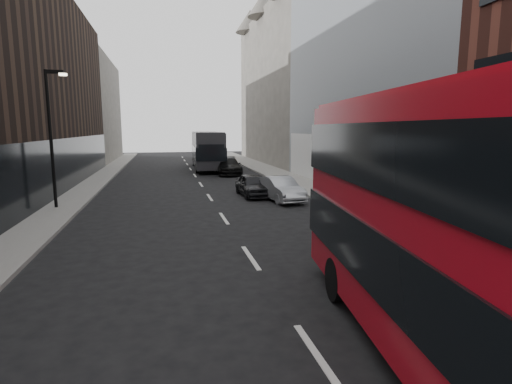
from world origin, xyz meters
TOP-DOWN VIEW (x-y plane):
  - sidewalk_right at (7.50, 25.00)m, footprint 3.00×80.00m
  - sidewalk_left at (-8.00, 25.00)m, footprint 2.00×80.00m
  - building_modern_block at (11.47, 21.00)m, footprint 5.03×22.00m
  - building_victorian at (11.38, 44.00)m, footprint 6.50×24.00m
  - building_left_mid at (-11.50, 30.00)m, footprint 5.00×24.00m
  - building_left_far at (-11.50, 52.00)m, footprint 5.00×20.00m
  - street_lamp at (-8.22, 18.00)m, footprint 1.06×0.22m
  - red_bus at (2.06, 0.32)m, footprint 4.44×12.30m
  - grey_bus at (1.74, 37.62)m, footprint 3.30×12.17m
  - car_a at (2.74, 19.96)m, footprint 1.81×4.19m
  - car_b at (3.98, 18.00)m, footprint 2.04×4.49m
  - car_c at (3.14, 32.25)m, footprint 2.49×5.49m

SIDE VIEW (x-z plane):
  - sidewalk_right at x=7.50m, z-range 0.00..0.15m
  - sidewalk_left at x=-8.00m, z-range 0.00..0.15m
  - car_a at x=2.74m, z-range 0.00..1.41m
  - car_b at x=3.98m, z-range 0.00..1.43m
  - car_c at x=3.14m, z-range 0.00..1.56m
  - grey_bus at x=1.74m, z-range 0.14..4.03m
  - red_bus at x=2.06m, z-range 0.27..5.14m
  - street_lamp at x=-8.22m, z-range 0.68..7.68m
  - building_left_far at x=-11.50m, z-range 0.00..13.00m
  - building_left_mid at x=-11.50m, z-range 0.00..14.00m
  - building_victorian at x=11.38m, z-range -0.84..20.16m
  - building_modern_block at x=11.47m, z-range -0.10..19.90m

